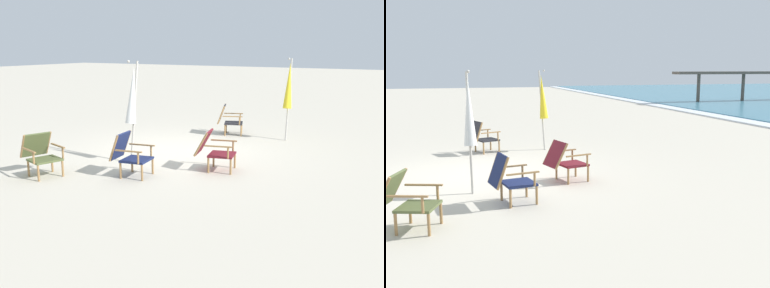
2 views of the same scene
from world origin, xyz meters
TOP-DOWN VIEW (x-y plane):
  - ground_plane at (0.00, 0.00)m, footprint 80.00×80.00m
  - beach_chair_mid_center at (-2.35, 0.19)m, footprint 0.78×0.84m
  - beach_chair_front_right at (2.18, 0.30)m, footprint 0.69×0.78m
  - beach_chair_back_left at (1.06, 1.49)m, footprint 0.74×0.87m
  - beach_chair_front_left at (2.95, -1.18)m, footprint 0.78×0.89m
  - umbrella_furled_white at (1.32, -0.24)m, footprint 0.43×0.24m
  - umbrella_furled_yellow at (-2.49, 1.81)m, footprint 0.51×0.27m

SIDE VIEW (x-z plane):
  - ground_plane at x=0.00m, z-range 0.00..0.00m
  - beach_chair_back_left at x=1.06m, z-range 0.03..0.82m
  - beach_chair_front_left at x=2.95m, z-range 0.03..0.82m
  - beach_chair_front_right at x=2.18m, z-range 0.02..0.84m
  - beach_chair_mid_center at x=-2.35m, z-range 0.02..0.84m
  - umbrella_furled_yellow at x=-2.49m, z-range 0.32..2.42m
  - umbrella_furled_white at x=1.32m, z-range 0.33..2.43m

